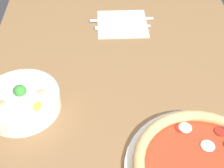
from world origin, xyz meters
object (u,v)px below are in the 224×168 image
at_px(pizza, 204,168).
at_px(fork, 123,27).
at_px(knife, 125,19).
at_px(bowl, 21,100).

xyz_separation_m(pizza, fork, (0.55, 0.12, -0.01)).
bearing_deg(pizza, fork, 12.81).
xyz_separation_m(pizza, knife, (0.59, 0.12, -0.01)).
bearing_deg(knife, pizza, 100.04).
bearing_deg(fork, pizza, 101.71).
bearing_deg(bowl, pizza, -116.90).
xyz_separation_m(pizza, bowl, (0.21, 0.41, 0.01)).
relative_size(bowl, fork, 1.03).
height_order(pizza, fork, pizza).
bearing_deg(fork, knife, -100.47).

